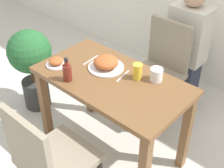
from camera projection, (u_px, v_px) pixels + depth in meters
name	position (u px, v px, depth m)	size (l,w,h in m)	color
ground_plane	(112.00, 150.00, 2.60)	(16.00, 16.00, 0.00)	beige
dining_table	(112.00, 93.00, 2.24)	(1.10, 0.61, 0.73)	brown
chair_near	(48.00, 158.00, 1.88)	(0.42, 0.42, 0.90)	gray
chair_far	(160.00, 67.00, 2.71)	(0.42, 0.42, 0.90)	gray
food_plate	(106.00, 63.00, 2.25)	(0.26, 0.26, 0.09)	white
side_plate	(56.00, 62.00, 2.29)	(0.15, 0.15, 0.06)	white
drink_cup	(156.00, 75.00, 2.13)	(0.09, 0.09, 0.09)	white
juice_glass	(137.00, 71.00, 2.14)	(0.07, 0.07, 0.11)	gold
sauce_bottle	(67.00, 72.00, 2.11)	(0.06, 0.06, 0.18)	maroon
fork_utensil	(91.00, 60.00, 2.36)	(0.02, 0.17, 0.00)	silver
spoon_utensil	(123.00, 76.00, 2.19)	(0.03, 0.17, 0.00)	silver
potted_plant_left	(31.00, 61.00, 2.80)	(0.39, 0.39, 0.79)	#333333
person_figure	(187.00, 47.00, 2.84)	(0.34, 0.22, 1.17)	#2D3347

